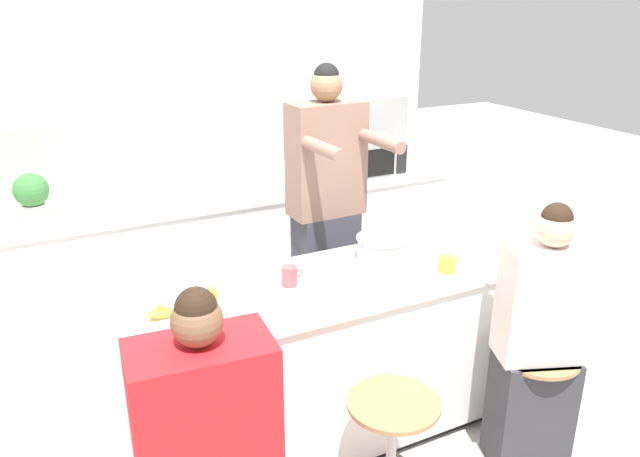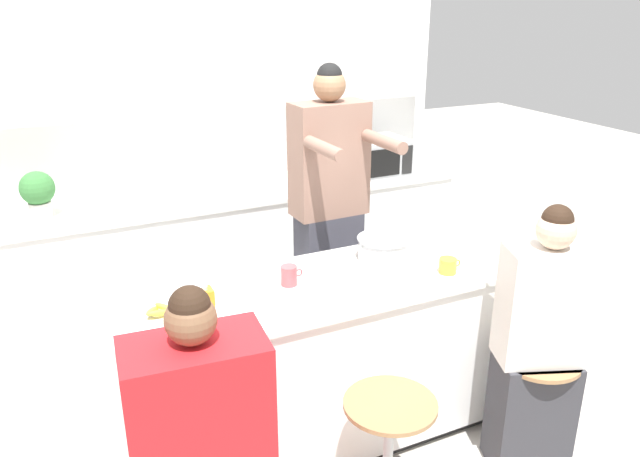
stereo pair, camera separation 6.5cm
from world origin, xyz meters
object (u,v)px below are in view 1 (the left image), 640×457
coffee_cup_far (447,264)px  juice_carton (207,308)px  bar_stool_rightmost (532,400)px  bar_stool_center (391,452)px  cooking_pot (382,248)px  person_cooking (326,223)px  person_seated_near (537,355)px  banana_bunch (161,312)px  microwave (369,156)px  fruit_bowl (332,288)px  potted_plant (32,194)px  kitchen_island (326,361)px  coffee_cup_near (290,276)px

coffee_cup_far → juice_carton: juice_carton is taller
bar_stool_rightmost → coffee_cup_far: 0.78m
bar_stool_rightmost → coffee_cup_far: bearing=117.1°
bar_stool_center → cooking_pot: bearing=62.2°
cooking_pot → coffee_cup_far: (0.21, -0.28, -0.02)m
person_cooking → juice_carton: (-1.00, -0.85, 0.07)m
bar_stool_rightmost → person_seated_near: (-0.02, -0.01, 0.27)m
person_cooking → juice_carton: person_cooking is taller
banana_bunch → juice_carton: size_ratio=0.88×
juice_carton → microwave: bearing=43.3°
fruit_bowl → potted_plant: size_ratio=0.69×
kitchen_island → banana_bunch: banana_bunch is taller
cooking_pot → banana_bunch: cooking_pot is taller
cooking_pot → microwave: size_ratio=0.75×
bar_stool_rightmost → fruit_bowl: 1.15m
cooking_pot → potted_plant: (-1.58, 1.47, 0.10)m
coffee_cup_near → banana_bunch: size_ratio=0.71×
coffee_cup_far → potted_plant: 2.51m
person_cooking → cooking_pot: person_cooking is taller
kitchen_island → potted_plant: 2.08m
kitchen_island → fruit_bowl: bearing=-108.0°
coffee_cup_near → juice_carton: 0.51m
person_seated_near → banana_bunch: 1.75m
bar_stool_center → coffee_cup_far: size_ratio=5.14×
coffee_cup_far → bar_stool_rightmost: bearing=-62.9°
cooking_pot → fruit_bowl: size_ratio=1.79×
person_seated_near → fruit_bowl: bearing=172.3°
person_seated_near → coffee_cup_near: bearing=167.1°
kitchen_island → person_seated_near: 1.03m
cooking_pot → coffee_cup_far: cooking_pot is taller
coffee_cup_far → juice_carton: 1.23m
coffee_cup_far → coffee_cup_near: bearing=164.4°
coffee_cup_far → banana_bunch: (-1.39, 0.17, -0.01)m
person_seated_near → cooking_pot: 0.91m
kitchen_island → juice_carton: 0.85m
bar_stool_rightmost → microwave: (0.34, 2.16, 0.70)m
kitchen_island → banana_bunch: 0.93m
bar_stool_center → bar_stool_rightmost: bearing=0.1°
bar_stool_center → coffee_cup_near: 0.91m
cooking_pot → coffee_cup_far: bearing=-53.6°
fruit_bowl → juice_carton: 0.59m
potted_plant → cooking_pot: bearing=-42.9°
kitchen_island → coffee_cup_near: coffee_cup_near is taller
bar_stool_rightmost → microwave: bearing=80.9°
bar_stool_center → cooking_pot: size_ratio=1.74×
juice_carton → microwave: 2.47m
kitchen_island → person_seated_near: bearing=-37.9°
bar_stool_rightmost → fruit_bowl: (-0.87, 0.46, 0.60)m
cooking_pot → microwave: bearing=61.5°
coffee_cup_near → person_cooking: bearing=50.6°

